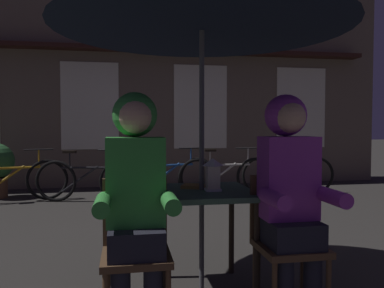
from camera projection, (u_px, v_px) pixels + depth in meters
cafe_table at (202, 204)px, 2.77m from camera, size 0.72×0.72×0.74m
patio_umbrella at (202, 3)px, 2.71m from camera, size 2.10×2.10×2.31m
lantern at (213, 174)px, 2.73m from camera, size 0.11×0.11×0.23m
chair_left at (136, 243)px, 2.33m from camera, size 0.40×0.40×0.87m
chair_right at (285, 235)px, 2.50m from camera, size 0.40×0.40×0.87m
person_left_hooded at (136, 186)px, 2.26m from camera, size 0.45×0.56×1.40m
person_right_hooded at (290, 182)px, 2.43m from camera, size 0.45×0.56×1.40m
shopfront_building at (145, 35)px, 7.96m from camera, size 10.00×0.93×6.20m
bicycle_nearest at (13, 180)px, 6.09m from camera, size 1.64×0.46×0.84m
bicycle_second at (88, 180)px, 6.12m from camera, size 1.66×0.39×0.84m
bicycle_third at (170, 177)px, 6.52m from camera, size 1.65×0.43×0.84m
bicycle_fourth at (226, 176)px, 6.59m from camera, size 1.68×0.09×0.84m
bicycle_fifth at (288, 174)px, 6.88m from camera, size 1.68×0.21×0.84m
book at (196, 186)px, 2.85m from camera, size 0.24×0.21×0.02m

